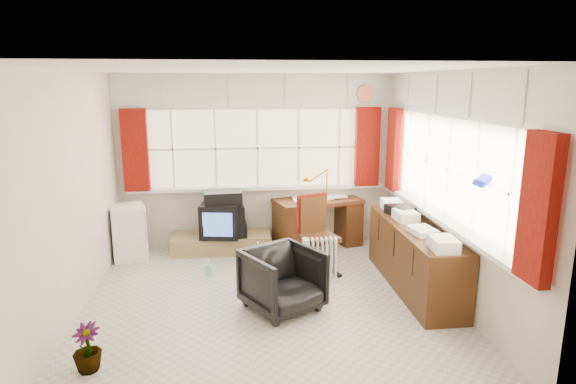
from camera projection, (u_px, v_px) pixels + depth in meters
name	position (u px, v px, depth m)	size (l,w,h in m)	color
ground	(268.00, 302.00, 5.33)	(4.00, 4.00, 0.00)	beige
room_walls	(267.00, 168.00, 5.00)	(4.00, 4.00, 4.00)	beige
window_back	(258.00, 183.00, 7.00)	(3.70, 0.12, 3.60)	#FFF0C9
window_right	(442.00, 214.00, 5.33)	(0.12, 3.70, 3.60)	#FFF0C9
curtains	(336.00, 158.00, 6.01)	(3.83, 3.83, 1.15)	maroon
overhead_cabinets	(341.00, 93.00, 5.89)	(3.98, 3.98, 0.48)	silver
desk	(318.00, 220.00, 7.08)	(1.36, 0.92, 0.75)	#502612
desk_lamp	(327.00, 179.00, 6.79)	(0.20, 0.18, 0.47)	orange
task_chair	(315.00, 232.00, 6.07)	(0.54, 0.56, 1.00)	black
office_chair	(283.00, 280.00, 5.09)	(0.71, 0.73, 0.67)	black
radiator	(321.00, 264.00, 5.82)	(0.37, 0.15, 0.55)	white
credenza	(414.00, 256.00, 5.63)	(0.50, 2.00, 0.85)	#502612
file_tray	(402.00, 210.00, 6.03)	(0.28, 0.35, 0.12)	black
tv_bench	(222.00, 243.00, 6.91)	(1.40, 0.50, 0.25)	#9A7F4D
crt_tv	(221.00, 220.00, 6.76)	(0.61, 0.57, 0.48)	black
hifi_stack	(223.00, 215.00, 6.75)	(0.66, 0.45, 0.65)	black
mini_fridge	(129.00, 232.00, 6.57)	(0.55, 0.55, 0.75)	white
spray_bottle_a	(258.00, 253.00, 6.43)	(0.12, 0.12, 0.30)	silver
spray_bottle_b	(209.00, 267.00, 6.04)	(0.09, 0.10, 0.21)	#97E1CE
flower_vase	(87.00, 348.00, 4.01)	(0.23, 0.23, 0.42)	black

